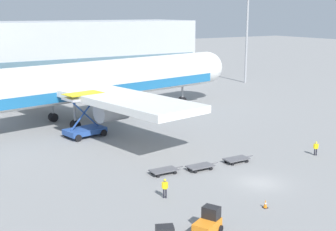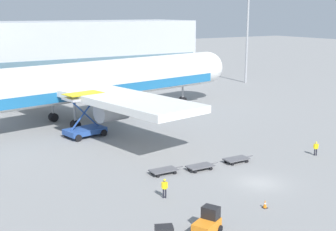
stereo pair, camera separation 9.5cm
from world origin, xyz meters
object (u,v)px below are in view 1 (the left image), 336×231
object	(u,v)px
baggage_dolly_lead	(164,170)
scissor_lift_loader	(84,120)
ground_crew_near	(316,147)
traffic_cone_near	(265,204)
baggage_dolly_third	(237,159)
ground_crew_far	(165,187)
light_mast	(247,32)
baggage_tug_foreground	(208,223)
airplane_main	(82,83)
baggage_dolly_second	(200,166)

from	to	relation	value
baggage_dolly_lead	scissor_lift_loader	bearing A→B (deg)	96.05
ground_crew_near	baggage_dolly_lead	bearing A→B (deg)	27.59
baggage_dolly_lead	traffic_cone_near	bearing A→B (deg)	-74.24
scissor_lift_loader	baggage_dolly_third	bearing A→B (deg)	-72.14
ground_crew_far	baggage_dolly_third	bearing A→B (deg)	-123.79
baggage_dolly_third	baggage_dolly_lead	bearing A→B (deg)	175.10
light_mast	baggage_tug_foreground	xyz separation A→B (m)	(-52.73, -56.35, -10.80)
light_mast	airplane_main	world-z (taller)	light_mast
scissor_lift_loader	baggage_dolly_second	size ratio (longest dim) A/B	1.57
baggage_dolly_second	baggage_dolly_third	world-z (taller)	same
baggage_dolly_third	ground_crew_near	distance (m)	9.88
scissor_lift_loader	baggage_dolly_lead	world-z (taller)	scissor_lift_loader
light_mast	baggage_dolly_second	world-z (taller)	light_mast
ground_crew_far	airplane_main	bearing A→B (deg)	-62.90
baggage_dolly_second	ground_crew_far	size ratio (longest dim) A/B	2.06
light_mast	baggage_dolly_lead	bearing A→B (deg)	-138.32
airplane_main	baggage_tug_foreground	bearing A→B (deg)	-108.46
ground_crew_far	traffic_cone_near	distance (m)	8.84
baggage_dolly_second	ground_crew_near	bearing A→B (deg)	-9.74
light_mast	ground_crew_far	world-z (taller)	light_mast
light_mast	traffic_cone_near	distance (m)	72.55
airplane_main	scissor_lift_loader	distance (m)	9.46
baggage_dolly_lead	ground_crew_near	bearing A→B (deg)	-10.12
baggage_dolly_third	ground_crew_near	size ratio (longest dim) A/B	2.25
baggage_tug_foreground	baggage_dolly_third	world-z (taller)	baggage_tug_foreground
scissor_lift_loader	baggage_tug_foreground	world-z (taller)	scissor_lift_loader
baggage_dolly_second	ground_crew_far	xyz separation A→B (m)	(-7.11, -4.49, 0.68)
light_mast	baggage_tug_foreground	size ratio (longest dim) A/B	7.06
baggage_dolly_second	baggage_dolly_third	bearing A→B (deg)	0.57
baggage_dolly_second	ground_crew_near	distance (m)	14.61
light_mast	ground_crew_near	distance (m)	57.23
ground_crew_far	ground_crew_near	bearing A→B (deg)	-139.76
light_mast	ground_crew_near	xyz separation A→B (m)	(-30.49, -47.23, -10.71)
scissor_lift_loader	traffic_cone_near	xyz separation A→B (m)	(4.21, -29.78, -1.84)
ground_crew_near	ground_crew_far	bearing A→B (deg)	43.73
light_mast	ground_crew_near	bearing A→B (deg)	-122.84
baggage_dolly_third	light_mast	bearing A→B (deg)	49.93
traffic_cone_near	baggage_dolly_third	bearing A→B (deg)	61.38
ground_crew_near	baggage_dolly_second	bearing A→B (deg)	27.97
baggage_dolly_third	ground_crew_near	bearing A→B (deg)	-14.79
scissor_lift_loader	baggage_dolly_second	bearing A→B (deg)	-84.59
scissor_lift_loader	baggage_dolly_lead	bearing A→B (deg)	-95.83
airplane_main	baggage_tug_foreground	size ratio (longest dim) A/B	20.55
baggage_tug_foreground	baggage_dolly_second	xyz separation A→B (m)	(7.95, 12.06, -0.49)
light_mast	baggage_tug_foreground	world-z (taller)	light_mast
light_mast	ground_crew_far	distance (m)	72.01
scissor_lift_loader	baggage_tug_foreground	bearing A→B (deg)	-105.02
scissor_lift_loader	airplane_main	bearing A→B (deg)	59.16
airplane_main	scissor_lift_loader	size ratio (longest dim) A/B	9.84
baggage_tug_foreground	ground_crew_far	bearing A→B (deg)	57.56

